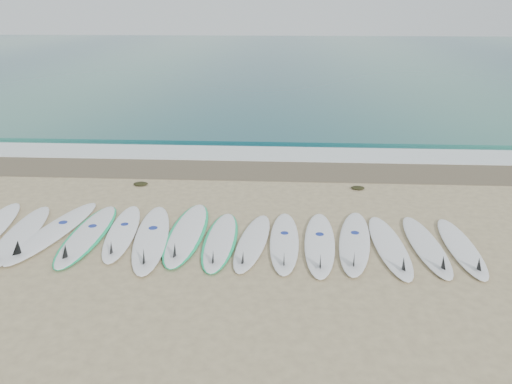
{
  "coord_description": "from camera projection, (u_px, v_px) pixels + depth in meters",
  "views": [
    {
      "loc": [
        1.14,
        -8.13,
        4.04
      ],
      "look_at": [
        0.59,
        1.43,
        0.4
      ],
      "focal_mm": 35.0,
      "sensor_mm": 36.0,
      "label": 1
    }
  ],
  "objects": [
    {
      "name": "ground",
      "position": [
        219.0,
        240.0,
        9.08
      ],
      "size": [
        120.0,
        120.0,
        0.0
      ],
      "primitive_type": "plane",
      "color": "tan"
    },
    {
      "name": "ocean",
      "position": [
        271.0,
        57.0,
        39.41
      ],
      "size": [
        120.0,
        55.0,
        0.03
      ],
      "primitive_type": "cube",
      "color": "#205C59",
      "rests_on": "ground"
    },
    {
      "name": "wet_sand_band",
      "position": [
        239.0,
        169.0,
        12.91
      ],
      "size": [
        120.0,
        1.8,
        0.01
      ],
      "primitive_type": "cube",
      "color": "brown",
      "rests_on": "ground"
    },
    {
      "name": "foam_band",
      "position": [
        243.0,
        153.0,
        14.21
      ],
      "size": [
        120.0,
        1.4,
        0.04
      ],
      "primitive_type": "cube",
      "color": "silver",
      "rests_on": "ground"
    },
    {
      "name": "wave_crest",
      "position": [
        247.0,
        139.0,
        15.6
      ],
      "size": [
        120.0,
        1.0,
        0.1
      ],
      "primitive_type": "cube",
      "color": "#205C59",
      "rests_on": "ground"
    },
    {
      "name": "surfboard_1",
      "position": [
        18.0,
        236.0,
        9.08
      ],
      "size": [
        0.87,
        2.78,
        0.35
      ],
      "rotation": [
        0.0,
        0.0,
        0.11
      ],
      "color": "silver",
      "rests_on": "ground"
    },
    {
      "name": "surfboard_2",
      "position": [
        52.0,
        232.0,
        9.25
      ],
      "size": [
        1.04,
        2.89,
        0.36
      ],
      "rotation": [
        0.0,
        0.0,
        -0.16
      ],
      "color": "white",
      "rests_on": "ground"
    },
    {
      "name": "surfboard_3",
      "position": [
        87.0,
        235.0,
        9.16
      ],
      "size": [
        0.67,
        2.7,
        0.34
      ],
      "rotation": [
        0.0,
        0.0,
        0.01
      ],
      "color": "silver",
      "rests_on": "ground"
    },
    {
      "name": "surfboard_4",
      "position": [
        122.0,
        233.0,
        9.23
      ],
      "size": [
        0.81,
        2.56,
        0.32
      ],
      "rotation": [
        0.0,
        0.0,
        0.12
      ],
      "color": "white",
      "rests_on": "ground"
    },
    {
      "name": "surfboard_5",
      "position": [
        151.0,
        238.0,
        9.0
      ],
      "size": [
        1.0,
        2.93,
        0.37
      ],
      "rotation": [
        0.0,
        0.0,
        0.14
      ],
      "color": "white",
      "rests_on": "ground"
    },
    {
      "name": "surfboard_6",
      "position": [
        187.0,
        233.0,
        9.22
      ],
      "size": [
        0.7,
        2.78,
        0.35
      ],
      "rotation": [
        0.0,
        0.0,
        -0.01
      ],
      "color": "white",
      "rests_on": "ground"
    },
    {
      "name": "surfboard_7",
      "position": [
        220.0,
        241.0,
        8.94
      ],
      "size": [
        0.6,
        2.44,
        0.31
      ],
      "rotation": [
        0.0,
        0.0,
        -0.01
      ],
      "color": "white",
      "rests_on": "ground"
    },
    {
      "name": "surfboard_8",
      "position": [
        252.0,
        242.0,
        8.86
      ],
      "size": [
        0.78,
        2.41,
        0.3
      ],
      "rotation": [
        0.0,
        0.0,
        -0.12
      ],
      "color": "white",
      "rests_on": "ground"
    },
    {
      "name": "surfboard_9",
      "position": [
        284.0,
        242.0,
        8.87
      ],
      "size": [
        0.53,
        2.5,
        0.32
      ],
      "rotation": [
        0.0,
        0.0,
        -0.0
      ],
      "color": "white",
      "rests_on": "ground"
    },
    {
      "name": "surfboard_10",
      "position": [
        320.0,
        244.0,
        8.8
      ],
      "size": [
        0.68,
        2.63,
        0.33
      ],
      "rotation": [
        0.0,
        0.0,
        -0.06
      ],
      "color": "white",
      "rests_on": "ground"
    },
    {
      "name": "surfboard_11",
      "position": [
        355.0,
        242.0,
        8.86
      ],
      "size": [
        0.92,
        2.69,
        0.34
      ],
      "rotation": [
        0.0,
        0.0,
        -0.14
      ],
      "color": "white",
      "rests_on": "ground"
    },
    {
      "name": "surfboard_12",
      "position": [
        390.0,
        247.0,
        8.7
      ],
      "size": [
        0.63,
        2.52,
        0.32
      ],
      "rotation": [
        0.0,
        0.0,
        0.04
      ],
      "color": "white",
      "rests_on": "ground"
    },
    {
      "name": "surfboard_13",
      "position": [
        427.0,
        246.0,
        8.72
      ],
      "size": [
        0.6,
        2.47,
        0.31
      ],
      "rotation": [
        0.0,
        0.0,
        0.04
      ],
      "color": "silver",
      "rests_on": "ground"
    },
    {
      "name": "surfboard_14",
      "position": [
        462.0,
        248.0,
        8.66
      ],
      "size": [
        0.52,
        2.38,
        0.3
      ],
      "rotation": [
        0.0,
        0.0,
        -0.01
      ],
      "color": "white",
      "rests_on": "ground"
    },
    {
      "name": "seaweed_near",
      "position": [
        141.0,
        184.0,
        11.79
      ],
      "size": [
        0.34,
        0.27,
        0.07
      ],
      "primitive_type": "ellipsoid",
      "color": "black",
      "rests_on": "ground"
    },
    {
      "name": "seaweed_far",
      "position": [
        358.0,
        188.0,
        11.54
      ],
      "size": [
        0.31,
        0.24,
        0.06
      ],
      "primitive_type": "ellipsoid",
      "color": "black",
      "rests_on": "ground"
    }
  ]
}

